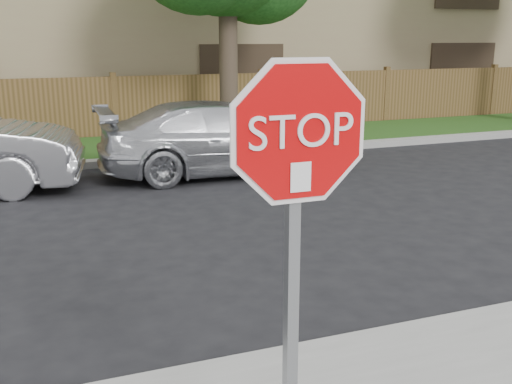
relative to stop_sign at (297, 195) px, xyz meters
name	(u,v)px	position (x,y,z in m)	size (l,w,h in m)	color
ground	(307,351)	(0.80, 1.48, -1.83)	(90.00, 90.00, 0.00)	black
far_curb	(139,161)	(0.80, 9.63, -1.75)	(70.00, 0.30, 0.15)	gray
grass_strip	(126,148)	(0.80, 11.28, -1.77)	(70.00, 3.00, 0.12)	#1E4714
fence	(115,108)	(0.80, 12.88, -1.03)	(70.00, 0.12, 1.60)	#4E391B
apartment_building	(86,6)	(0.80, 18.48, 1.70)	(35.20, 9.20, 7.20)	#97825E
stop_sign	(297,195)	(0.00, 0.00, 0.00)	(1.01, 0.13, 2.55)	gray
sedan_right	(225,138)	(2.24, 8.22, -1.13)	(1.95, 4.79, 1.39)	silver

